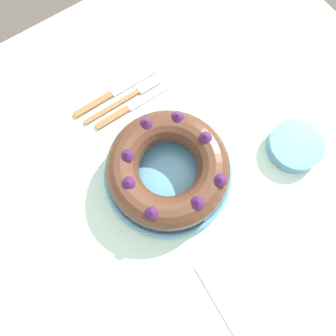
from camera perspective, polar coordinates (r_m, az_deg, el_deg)
ground_plane at (r=1.47m, az=0.66°, el=-9.18°), size 8.00×8.00×0.00m
dining_table at (r=0.84m, az=1.15°, el=-3.03°), size 1.13×1.26×0.72m
serving_dish at (r=0.75m, az=-0.00°, el=-1.05°), size 0.29×0.29×0.02m
bundt_cake at (r=0.70m, az=0.00°, el=0.02°), size 0.27×0.27×0.08m
fork at (r=0.84m, az=-6.86°, el=12.18°), size 0.02×0.22×0.01m
serving_knife at (r=0.85m, az=-9.95°, el=12.49°), size 0.02×0.24×0.01m
cake_knife at (r=0.82m, az=-7.05°, el=10.21°), size 0.02×0.21×0.01m
side_bowl at (r=0.82m, az=21.25°, el=3.58°), size 0.13×0.13×0.03m
napkin at (r=0.74m, az=12.73°, el=-20.05°), size 0.18×0.14×0.00m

